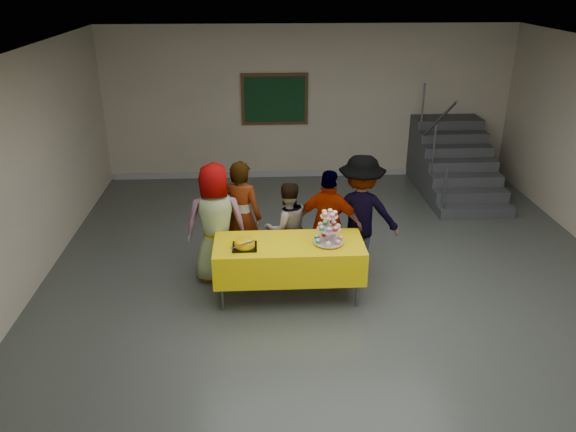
% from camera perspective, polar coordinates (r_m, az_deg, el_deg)
% --- Properties ---
extents(room_shell, '(10.00, 10.04, 3.02)m').
position_cam_1_polar(room_shell, '(6.29, 6.31, 7.27)').
color(room_shell, '#4C514C').
rests_on(room_shell, ground).
extents(bake_table, '(1.88, 0.78, 0.77)m').
position_cam_1_polar(bake_table, '(7.12, 0.09, -4.29)').
color(bake_table, '#595960').
rests_on(bake_table, ground).
extents(cupcake_stand, '(0.38, 0.38, 0.44)m').
position_cam_1_polar(cupcake_stand, '(6.94, 4.17, -1.44)').
color(cupcake_stand, silver).
rests_on(cupcake_stand, bake_table).
extents(bear_cake, '(0.32, 0.36, 0.12)m').
position_cam_1_polar(bear_cake, '(6.90, -4.43, -2.76)').
color(bear_cake, black).
rests_on(bear_cake, bake_table).
extents(schoolchild_a, '(0.84, 0.58, 1.64)m').
position_cam_1_polar(schoolchild_a, '(7.49, -7.34, -0.74)').
color(schoolchild_a, slate).
rests_on(schoolchild_a, ground).
extents(schoolchild_b, '(0.68, 0.55, 1.61)m').
position_cam_1_polar(schoolchild_b, '(7.70, -4.79, -0.09)').
color(schoolchild_b, slate).
rests_on(schoolchild_b, ground).
extents(schoolchild_c, '(0.75, 0.64, 1.32)m').
position_cam_1_polar(schoolchild_c, '(7.68, -0.09, -1.24)').
color(schoolchild_c, slate).
rests_on(schoolchild_c, ground).
extents(schoolchild_d, '(0.97, 0.65, 1.53)m').
position_cam_1_polar(schoolchild_d, '(7.53, 4.19, -0.92)').
color(schoolchild_d, slate).
rests_on(schoolchild_d, ground).
extents(schoolchild_e, '(1.17, 0.79, 1.68)m').
position_cam_1_polar(schoolchild_e, '(7.73, 7.34, 0.18)').
color(schoolchild_e, slate).
rests_on(schoolchild_e, ground).
extents(staircase, '(1.30, 2.40, 2.04)m').
position_cam_1_polar(staircase, '(11.26, 16.32, 5.07)').
color(staircase, '#424447').
rests_on(staircase, ground).
extents(noticeboard, '(1.30, 0.05, 1.00)m').
position_cam_1_polar(noticeboard, '(11.15, -1.36, 11.77)').
color(noticeboard, '#472B16').
rests_on(noticeboard, ground).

